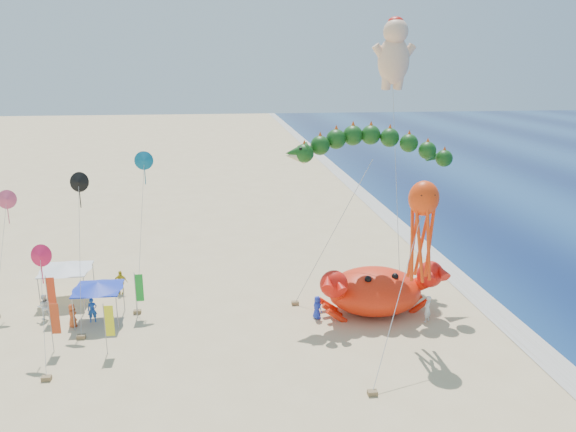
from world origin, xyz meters
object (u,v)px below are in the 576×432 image
object	(u,v)px
crab_inflatable	(375,290)
canopy_blue	(98,286)
octopus_kite	(422,223)
canopy_white	(66,267)
cherub_kite	(394,52)
dragon_kite	(371,151)

from	to	relation	value
crab_inflatable	canopy_blue	distance (m)	18.41
crab_inflatable	octopus_kite	xyz separation A→B (m)	(1.48, -3.98, 5.75)
crab_inflatable	canopy_white	size ratio (longest dim) A/B	2.39
crab_inflatable	cherub_kite	xyz separation A→B (m)	(3.67, 9.92, 15.71)
dragon_kite	canopy_white	bearing A→B (deg)	173.79
dragon_kite	canopy_white	xyz separation A→B (m)	(-21.43, 2.33, -8.25)
octopus_kite	canopy_blue	bearing A→B (deg)	165.71
crab_inflatable	canopy_white	bearing A→B (deg)	166.79
crab_inflatable	canopy_white	world-z (taller)	crab_inflatable
crab_inflatable	dragon_kite	world-z (taller)	dragon_kite
crab_inflatable	canopy_white	xyz separation A→B (m)	(-21.36, 5.01, 0.78)
dragon_kite	octopus_kite	xyz separation A→B (m)	(1.41, -6.67, -3.28)
canopy_white	crab_inflatable	bearing A→B (deg)	-13.21
cherub_kite	canopy_blue	xyz separation A→B (m)	(-22.03, -8.85, -14.94)
canopy_blue	canopy_white	distance (m)	4.95
crab_inflatable	canopy_blue	world-z (taller)	crab_inflatable
canopy_blue	canopy_white	bearing A→B (deg)	127.24
canopy_blue	crab_inflatable	bearing A→B (deg)	-3.33
canopy_white	canopy_blue	bearing A→B (deg)	-52.76
canopy_blue	canopy_white	world-z (taller)	same
canopy_white	dragon_kite	bearing A→B (deg)	-6.21
octopus_kite	canopy_white	xyz separation A→B (m)	(-22.84, 9.00, -4.97)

